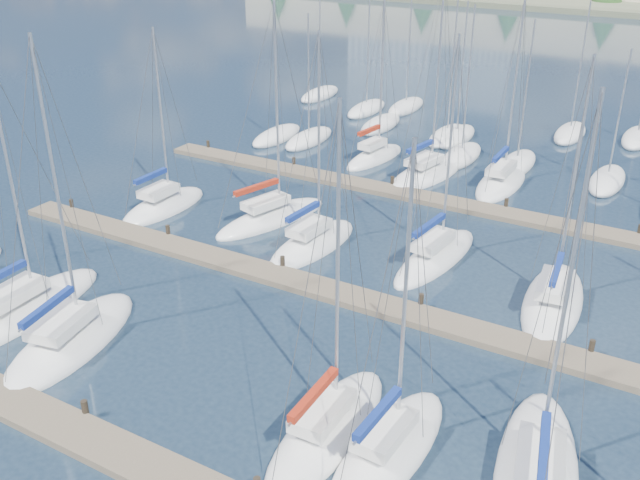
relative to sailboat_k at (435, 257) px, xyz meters
The scene contains 17 objects.
ground 37.94m from the sailboat_k, 94.05° to the left, with size 400.00×400.00×0.00m, color #213243.
dock_near 20.32m from the sailboat_k, 97.58° to the right, with size 44.00×1.93×1.10m.
dock_mid 6.70m from the sailboat_k, 113.57° to the right, with size 44.00×1.93×1.10m.
dock_far 8.30m from the sailboat_k, 108.82° to the left, with size 44.00×1.93×1.10m.
sailboat_k is the anchor object (origin of this frame).
sailboat_i 10.86m from the sailboat_k, behind, with size 4.65×8.81×13.86m.
sailboat_b 21.50m from the sailboat_k, 134.76° to the right, with size 3.45×9.67×12.99m.
sailboat_c 19.41m from the sailboat_k, 125.20° to the right, with size 4.91×9.13×14.30m.
sailboat_d 15.42m from the sailboat_k, 83.36° to the right, with size 2.72×8.20×13.36m.
sailboat_p 13.16m from the sailboat_k, 91.47° to the left, with size 2.79×8.06×13.63m.
sailboat_l 7.01m from the sailboat_k, 13.27° to the right, with size 3.66×8.74×12.86m.
sailboat_n 16.98m from the sailboat_k, 127.50° to the left, with size 2.99×7.03×12.57m.
sailboat_j 7.03m from the sailboat_k, 164.18° to the right, with size 3.18×7.72×12.81m.
sailboat_o 13.18m from the sailboat_k, 114.64° to the left, with size 4.30×8.37×14.88m.
sailboat_h 18.04m from the sailboat_k, behind, with size 2.79×7.10×12.09m.
sailboat_e 15.76m from the sailboat_k, 74.42° to the right, with size 2.82×7.85×12.47m.
distant_boats 22.72m from the sailboat_k, 108.00° to the left, with size 36.93×20.75×13.30m.
Camera 1 is at (14.70, -11.45, 18.16)m, focal length 40.00 mm.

